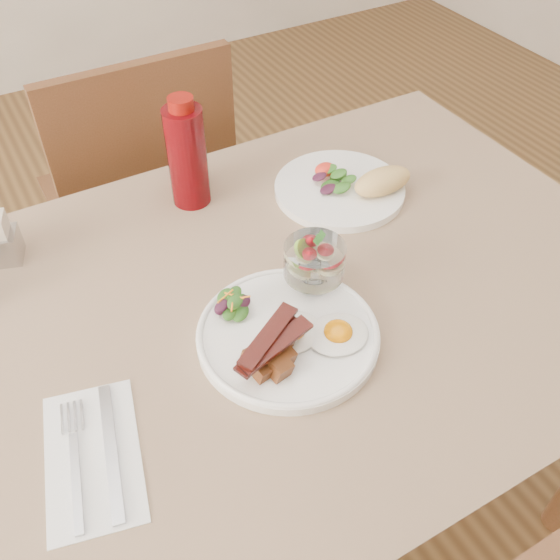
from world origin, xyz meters
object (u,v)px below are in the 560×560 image
at_px(table, 267,335).
at_px(chair_far, 143,198).
at_px(main_plate, 288,335).
at_px(ketchup_bottle, 187,155).
at_px(hot_sauce_bottle, 187,157).
at_px(second_plate, 349,186).
at_px(fruit_cup, 314,261).

bearing_deg(table, chair_far, 90.00).
xyz_separation_m(main_plate, ketchup_bottle, (0.01, 0.40, 0.09)).
bearing_deg(table, ketchup_bottle, 89.14).
distance_m(chair_far, ketchup_bottle, 0.48).
bearing_deg(chair_far, hot_sauce_bottle, -86.47).
height_order(table, ketchup_bottle, ketchup_bottle).
bearing_deg(hot_sauce_bottle, chair_far, 93.53).
distance_m(chair_far, main_plate, 0.79).
bearing_deg(second_plate, fruit_cup, -136.10).
xyz_separation_m(main_plate, hot_sauce_bottle, (0.03, 0.44, 0.06)).
bearing_deg(chair_far, ketchup_bottle, -89.25).
bearing_deg(table, fruit_cup, -16.29).
bearing_deg(table, second_plate, 31.92).
relative_size(second_plate, hot_sauce_bottle, 1.82).
relative_size(main_plate, hot_sauce_bottle, 1.98).
relative_size(main_plate, ketchup_bottle, 1.30).
distance_m(table, chair_far, 0.68).
xyz_separation_m(second_plate, hot_sauce_bottle, (-0.26, 0.17, 0.05)).
distance_m(main_plate, hot_sauce_bottle, 0.44).
bearing_deg(ketchup_bottle, table, -90.86).
bearing_deg(hot_sauce_bottle, second_plate, -33.72).
distance_m(chair_far, hot_sauce_bottle, 0.43).
relative_size(table, chair_far, 1.43).
bearing_deg(main_plate, second_plate, 42.28).
height_order(main_plate, fruit_cup, fruit_cup).
xyz_separation_m(chair_far, ketchup_bottle, (0.00, -0.36, 0.33)).
bearing_deg(hot_sauce_bottle, ketchup_bottle, -109.19).
bearing_deg(second_plate, main_plate, -137.72).
relative_size(table, hot_sauce_bottle, 9.41).
xyz_separation_m(chair_far, main_plate, (-0.01, -0.75, 0.24)).
bearing_deg(second_plate, hot_sauce_bottle, 146.28).
relative_size(main_plate, fruit_cup, 2.83).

